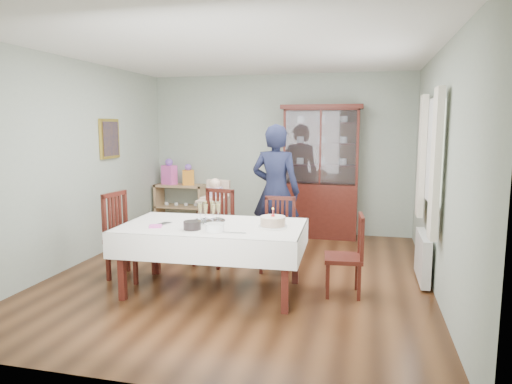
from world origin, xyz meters
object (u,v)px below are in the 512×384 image
(chair_far_right, at_px, (277,249))
(champagne_tray, at_px, (209,216))
(china_cabinet, at_px, (321,170))
(chair_far_left, at_px, (214,242))
(dining_table, at_px, (213,258))
(chair_end_right, at_px, (344,271))
(woman, at_px, (276,191))
(sideboard, at_px, (181,206))
(high_chair, at_px, (215,223))
(chair_end_left, at_px, (130,253))
(birthday_cake, at_px, (273,222))
(gift_bag_pink, at_px, (169,173))
(gift_bag_orange, at_px, (188,176))

(chair_far_right, relative_size, champagne_tray, 2.54)
(china_cabinet, bearing_deg, chair_far_left, -123.32)
(dining_table, xyz_separation_m, chair_far_right, (0.55, 0.91, -0.11))
(chair_end_right, xyz_separation_m, woman, (-1.02, 1.27, 0.67))
(sideboard, relative_size, chair_far_right, 0.97)
(high_chair, bearing_deg, chair_end_left, -112.40)
(chair_far_left, xyz_separation_m, champagne_tray, (0.24, -0.85, 0.53))
(chair_end_right, bearing_deg, chair_far_right, -132.80)
(chair_end_right, bearing_deg, chair_end_left, -94.70)
(champagne_tray, height_order, birthday_cake, champagne_tray)
(chair_far_right, bearing_deg, chair_end_right, -37.32)
(chair_far_left, relative_size, birthday_cake, 3.18)
(chair_end_left, relative_size, gift_bag_pink, 2.25)
(chair_far_right, xyz_separation_m, chair_end_left, (-1.70, -0.70, 0.03))
(high_chair, xyz_separation_m, birthday_cake, (1.17, -1.52, 0.39))
(chair_end_left, relative_size, gift_bag_orange, 2.79)
(sideboard, height_order, chair_end_right, chair_end_right)
(chair_far_left, distance_m, champagne_tray, 1.03)
(chair_far_left, height_order, gift_bag_orange, gift_bag_orange)
(chair_far_left, relative_size, woman, 0.53)
(sideboard, distance_m, chair_far_right, 2.92)
(china_cabinet, relative_size, birthday_cake, 6.99)
(chair_far_right, distance_m, birthday_cake, 1.03)
(high_chair, xyz_separation_m, champagne_tray, (0.41, -1.43, 0.40))
(chair_far_right, xyz_separation_m, gift_bag_orange, (-1.99, 1.95, 0.69))
(high_chair, distance_m, gift_bag_orange, 1.69)
(chair_far_right, bearing_deg, chair_far_left, 175.36)
(chair_end_left, xyz_separation_m, chair_end_right, (2.57, 0.04, -0.04))
(china_cabinet, distance_m, gift_bag_orange, 2.34)
(high_chair, bearing_deg, china_cabinet, 45.62)
(gift_bag_pink, bearing_deg, chair_end_right, -38.98)
(dining_table, xyz_separation_m, chair_end_right, (1.43, 0.24, -0.12))
(chair_end_right, height_order, champagne_tray, champagne_tray)
(champagne_tray, distance_m, gift_bag_pink, 3.22)
(champagne_tray, bearing_deg, chair_end_right, 4.03)
(dining_table, relative_size, china_cabinet, 0.94)
(china_cabinet, xyz_separation_m, woman, (-0.49, -1.34, -0.19))
(chair_end_left, distance_m, chair_end_right, 2.57)
(sideboard, height_order, chair_far_right, chair_far_right)
(high_chair, bearing_deg, chair_far_right, -28.82)
(dining_table, relative_size, chair_far_left, 2.06)
(champagne_tray, bearing_deg, birthday_cake, -7.02)
(chair_far_right, bearing_deg, birthday_cake, -82.52)
(china_cabinet, height_order, champagne_tray, china_cabinet)
(chair_far_right, xyz_separation_m, champagne_tray, (-0.64, -0.77, 0.55))
(chair_end_left, xyz_separation_m, gift_bag_pink, (-0.66, 2.65, 0.69))
(dining_table, height_order, gift_bag_orange, gift_bag_orange)
(chair_end_right, bearing_deg, china_cabinet, -174.04)
(dining_table, distance_m, woman, 1.66)
(sideboard, xyz_separation_m, gift_bag_pink, (-0.20, -0.02, 0.60))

